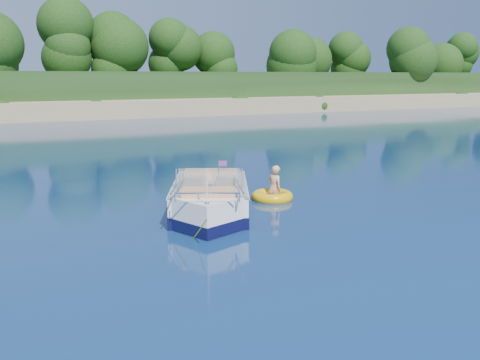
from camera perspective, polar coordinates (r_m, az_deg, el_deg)
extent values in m
plane|color=#091940|center=(13.88, 9.25, -4.15)|extent=(160.00, 160.00, 0.00)
cube|color=#957F56|center=(49.57, -17.36, 6.96)|extent=(170.00, 8.00, 2.00)
cube|color=black|center=(76.30, -20.71, 8.39)|extent=(170.00, 56.00, 6.00)
cylinder|color=black|center=(53.43, -18.24, 10.18)|extent=(0.44, 0.44, 3.60)
sphere|color=black|center=(53.52, -18.47, 13.84)|extent=(5.94, 5.94, 5.94)
cylinder|color=black|center=(57.99, 2.35, 10.25)|extent=(0.44, 0.44, 2.60)
sphere|color=black|center=(58.01, 2.37, 12.69)|extent=(4.29, 4.29, 4.29)
cylinder|color=black|center=(76.56, 20.77, 9.90)|extent=(0.44, 0.44, 3.00)
sphere|color=black|center=(76.59, 20.92, 12.02)|extent=(4.95, 4.95, 4.95)
cube|color=white|center=(14.42, -3.19, -2.24)|extent=(3.26, 4.09, 1.01)
cube|color=white|center=(12.76, -3.39, -4.01)|extent=(1.74, 1.74, 1.01)
cube|color=black|center=(14.46, -3.18, -2.78)|extent=(3.30, 4.13, 0.29)
cube|color=black|center=(12.80, -3.38, -4.61)|extent=(1.77, 1.77, 0.29)
cube|color=tan|center=(14.64, -3.17, -0.91)|extent=(2.45, 2.94, 0.10)
cube|color=white|center=(14.32, -3.21, -0.40)|extent=(3.29, 4.10, 0.06)
cube|color=black|center=(16.35, -3.01, -0.50)|extent=(0.62, 0.53, 0.86)
cube|color=#8C9EA5|center=(13.63, -5.11, 0.18)|extent=(0.76, 0.62, 0.46)
cube|color=#8C9EA5|center=(13.60, -1.48, 0.20)|extent=(0.79, 0.46, 0.46)
cube|color=tan|center=(14.10, -4.99, -0.49)|extent=(0.70, 0.70, 0.38)
cube|color=tan|center=(14.08, -1.48, -0.47)|extent=(0.70, 0.70, 0.38)
cube|color=tan|center=(15.26, -3.11, 0.42)|extent=(1.58, 1.10, 0.36)
cube|color=tan|center=(12.82, -3.39, -1.71)|extent=(1.45, 1.18, 0.33)
cylinder|color=white|center=(11.84, -3.55, -0.68)|extent=(0.04, 0.04, 0.81)
cube|color=red|center=(13.54, -1.85, 1.79)|extent=(0.20, 0.10, 0.13)
cube|color=silver|center=(11.88, -3.53, -2.51)|extent=(0.11, 0.09, 0.05)
cylinder|color=#EDFF1B|center=(11.69, -4.26, -5.22)|extent=(0.11, 1.03, 0.73)
torus|color=#E9AB09|center=(15.90, 3.45, -1.77)|extent=(1.43, 1.43, 0.33)
torus|color=red|center=(15.89, 3.46, -1.71)|extent=(1.18, 1.18, 0.11)
imported|color=tan|center=(15.92, 3.58, -2.06)|extent=(0.54, 0.82, 1.48)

